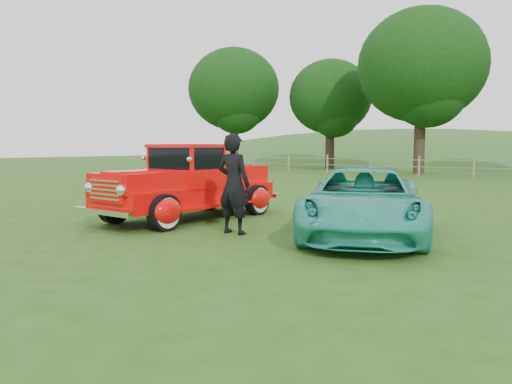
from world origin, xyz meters
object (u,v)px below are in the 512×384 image
Objects in this scene: teal_sedan at (364,202)px; tree_mid_west at (330,97)px; tree_far_west at (234,89)px; red_pickup at (189,186)px; tree_near_west at (422,66)px; man at (234,184)px.

tree_mid_west is at bearing 96.24° from teal_sedan.
teal_sedan is (14.54, -26.17, -4.89)m from tree_mid_west.
tree_far_west is 2.09× the size of teal_sedan.
red_pickup is (10.22, -26.48, -4.75)m from tree_mid_west.
red_pickup is at bearing -68.89° from tree_mid_west.
tree_mid_west is (8.00, 2.00, -0.94)m from tree_far_west.
tree_near_west is (16.00, -1.00, 0.31)m from tree_far_west.
tree_far_west is 33.02m from man.
tree_mid_west is at bearing 112.54° from red_pickup.
red_pickup is at bearing -84.59° from tree_near_west.
red_pickup is 2.33m from man.
tree_mid_west reaches higher than teal_sedan.
tree_near_west reaches higher than teal_sedan.
tree_far_west is 5.03× the size of man.
man is (12.35, -27.42, -4.56)m from tree_mid_west.
teal_sedan is at bearing -152.87° from man.
tree_near_west is at bearing -3.58° from tree_far_west.
red_pickup is 1.06× the size of teal_sedan.
tree_mid_west is at bearing -68.33° from man.
tree_near_west is at bearing 82.94° from teal_sedan.
red_pickup is at bearing 161.28° from teal_sedan.
tree_mid_west is 1.68× the size of red_pickup.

